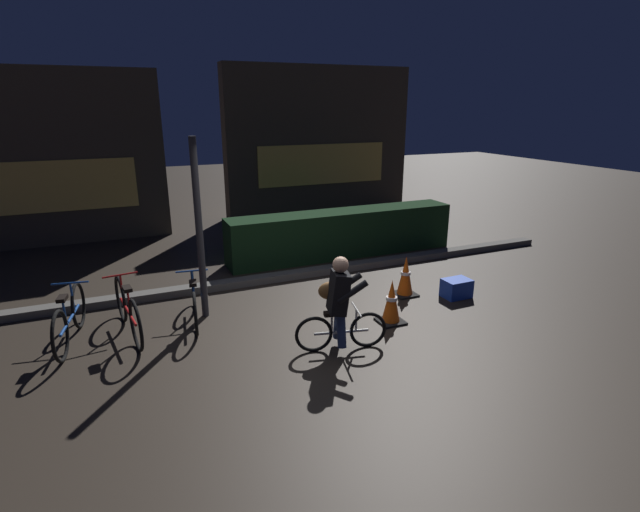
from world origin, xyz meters
The scene contains 13 objects.
ground_plane centered at (0.00, 0.00, 0.00)m, with size 40.00×40.00×0.00m, color #2D261E.
sidewalk_curb centered at (0.00, 2.20, 0.06)m, with size 12.00×0.24×0.12m, color #56544F.
hedge_row centered at (1.80, 3.10, 0.47)m, with size 4.80×0.70×0.93m, color black.
storefront_left centered at (-3.50, 6.50, 1.87)m, with size 4.52×0.54×3.76m.
storefront_right centered at (3.05, 7.20, 2.00)m, with size 5.37×0.54×4.02m.
street_post centered at (-1.40, 1.20, 1.30)m, with size 0.10×0.10×2.60m, color #2D2D33.
parked_bike_leftmost centered at (-3.16, 1.05, 0.34)m, with size 0.46×1.60×0.75m.
parked_bike_left_mid centered at (-2.45, 0.99, 0.36)m, with size 0.46×1.70×0.79m.
parked_bike_center_left centered at (-1.56, 1.07, 0.32)m, with size 0.46×1.50×0.69m.
traffic_cone_near centered at (1.01, -0.10, 0.31)m, with size 0.36×0.36×0.65m.
traffic_cone_far centered at (1.77, 0.70, 0.32)m, with size 0.36×0.36×0.67m.
blue_crate centered at (2.49, 0.30, 0.15)m, with size 0.44×0.32×0.30m, color #193DB7.
cyclist centered at (-0.02, -0.51, 0.63)m, with size 1.17×0.60×1.25m.
Camera 1 is at (-2.46, -5.51, 3.00)m, focal length 27.07 mm.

